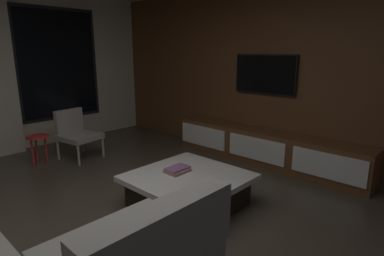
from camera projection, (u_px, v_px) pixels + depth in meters
The scene contains 8 objects.
floor at pixel (112, 244), 2.85m from camera, with size 9.20×9.20×0.00m, color #473D33.
media_wall at pixel (283, 75), 4.70m from camera, with size 0.12×7.80×2.70m.
coffee_table at pixel (188, 190), 3.52m from camera, with size 1.16×1.16×0.36m.
book_stack_on_coffee_table at pixel (177, 170), 3.57m from camera, with size 0.27×0.20×0.05m.
accent_chair_near_window at pixel (76, 131), 5.06m from camera, with size 0.63×0.65×0.78m.
side_stool at pixel (38, 141), 4.74m from camera, with size 0.32×0.32×0.46m.
media_console at pixel (266, 148), 4.79m from camera, with size 0.46×3.10×0.52m.
mounted_tv at pixel (265, 74), 4.79m from camera, with size 0.05×1.02×0.59m.
Camera 1 is at (-1.35, -2.24, 1.70)m, focal length 29.48 mm.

